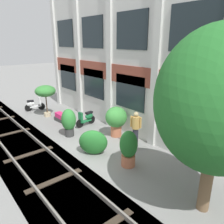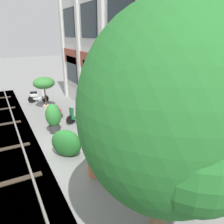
{
  "view_description": "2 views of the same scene",
  "coord_description": "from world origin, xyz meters",
  "views": [
    {
      "loc": [
        7.6,
        -4.92,
        4.7
      ],
      "look_at": [
        0.64,
        0.91,
        1.73
      ],
      "focal_mm": 35.0,
      "sensor_mm": 36.0,
      "label": 1
    },
    {
      "loc": [
        7.99,
        -2.13,
        4.56
      ],
      "look_at": [
        0.5,
        1.97,
        1.45
      ],
      "focal_mm": 35.0,
      "sensor_mm": 36.0,
      "label": 2
    }
  ],
  "objects": [
    {
      "name": "potted_plant_stone_basin",
      "position": [
        -0.24,
        1.91,
        0.94
      ],
      "size": [
        1.09,
        1.09,
        1.57
      ],
      "color": "#B76647",
      "rests_on": "ground"
    },
    {
      "name": "potted_plant_ribbed_drum",
      "position": [
        2.21,
        0.42,
        0.78
      ],
      "size": [
        0.7,
        0.7,
        1.47
      ],
      "color": "#B76647",
      "rests_on": "ground"
    },
    {
      "name": "broadleaf_tree",
      "position": [
        5.3,
        0.47,
        3.17
      ],
      "size": [
        3.38,
        3.22,
        5.15
      ],
      "color": "brown",
      "rests_on": "ground"
    },
    {
      "name": "scooter_near_curb",
      "position": [
        -2.48,
        1.59,
        0.44
      ],
      "size": [
        0.51,
        1.38,
        0.98
      ],
      "rotation": [
        0.0,
        0.0,
        4.85
      ],
      "color": "black",
      "rests_on": "ground"
    },
    {
      "name": "potted_plant_square_trough",
      "position": [
        -4.01,
        0.74,
        0.24
      ],
      "size": [
        1.05,
        0.49,
        0.5
      ],
      "color": "#333333",
      "rests_on": "ground"
    },
    {
      "name": "topiary_hedge",
      "position": [
        0.53,
        -0.06,
        0.54
      ],
      "size": [
        1.4,
        1.35,
        1.07
      ],
      "primitive_type": "ellipsoid",
      "rotation": [
        0.0,
        0.0,
        0.72
      ],
      "color": "#236B28",
      "rests_on": "ground"
    },
    {
      "name": "ground_plane",
      "position": [
        0.0,
        0.0,
        0.0
      ],
      "size": [
        80.0,
        80.0,
        0.0
      ],
      "primitive_type": "plane",
      "color": "gray"
    },
    {
      "name": "resident_by_doorway",
      "position": [
        1.25,
        1.79,
        0.91
      ],
      "size": [
        0.48,
        0.34,
        1.7
      ],
      "rotation": [
        0.0,
        0.0,
        -1.08
      ],
      "color": "#282833",
      "rests_on": "ground"
    },
    {
      "name": "potted_plant_terracotta_small",
      "position": [
        -5.47,
        0.51,
        1.62
      ],
      "size": [
        1.29,
        1.29,
        2.04
      ],
      "color": "tan",
      "rests_on": "ground"
    },
    {
      "name": "apartment_facade",
      "position": [
        -0.0,
        2.84,
        4.11
      ],
      "size": [
        15.99,
        0.64,
        8.26
      ],
      "color": "silver",
      "rests_on": "ground"
    },
    {
      "name": "potted_plant_glazed_jar",
      "position": [
        -1.79,
        0.06,
        0.8
      ],
      "size": [
        0.74,
        0.74,
        1.45
      ],
      "color": "#333333",
      "rests_on": "ground"
    },
    {
      "name": "rail_tracks",
      "position": [
        0.0,
        -2.26,
        -0.13
      ],
      "size": [
        23.63,
        2.8,
        0.43
      ],
      "color": "#4C473F",
      "rests_on": "ground"
    },
    {
      "name": "scooter_second_parked",
      "position": [
        -7.22,
        0.3,
        0.44
      ],
      "size": [
        0.59,
        1.36,
        0.98
      ],
      "rotation": [
        0.0,
        0.0,
        1.34
      ],
      "color": "black",
      "rests_on": "ground"
    }
  ]
}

